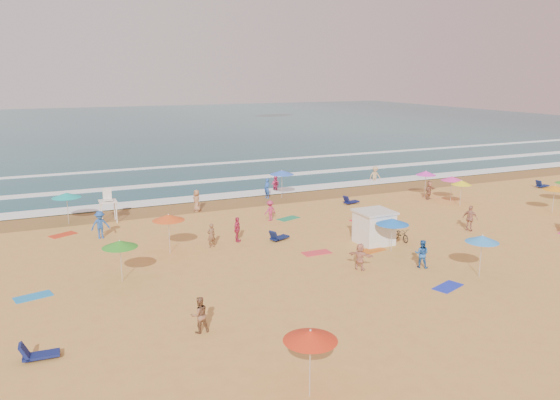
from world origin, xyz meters
name	(u,v)px	position (x,y,z in m)	size (l,w,h in m)	color
ground	(277,248)	(0.00, 0.00, 0.00)	(220.00, 220.00, 0.00)	gold
ocean	(106,128)	(0.00, 84.00, 0.00)	(220.00, 140.00, 0.18)	#0C4756
wet_sand	(215,205)	(0.00, 12.50, 0.01)	(220.00, 220.00, 0.00)	olive
surf_foam	(187,184)	(0.00, 21.32, 0.10)	(200.00, 18.70, 0.05)	white
cabana	(374,228)	(6.00, -1.55, 1.00)	(2.00, 2.00, 2.00)	white
cabana_roof	(375,212)	(6.00, -1.55, 2.06)	(2.20, 2.20, 0.12)	silver
bicycle	(401,235)	(7.90, -1.85, 0.41)	(0.55, 1.58, 0.83)	black
lifeguard_stand	(108,208)	(-8.63, 10.52, 1.05)	(1.20, 1.20, 2.10)	white
beach_umbrellas	(256,216)	(-1.24, 0.41, 2.08)	(57.00, 29.30, 0.73)	orange
loungers	(401,248)	(6.66, -3.49, 0.17)	(58.80, 22.21, 0.34)	#0F194B
towels	(226,267)	(-3.91, -1.87, 0.01)	(39.47, 25.44, 0.03)	red
beachgoers	(246,217)	(-0.15, 4.95, 0.79)	(43.11, 25.63, 2.12)	#9D6348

